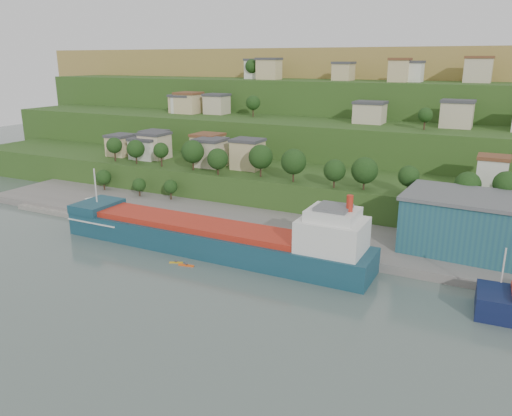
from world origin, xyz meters
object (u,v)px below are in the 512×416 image
Objects in this scene: caravan at (94,204)px; kayak_orange at (186,265)px; cargo_ship_near at (219,240)px; warehouse at (477,224)px.

caravan is 50.81m from kayak_orange.
cargo_ship_near is at bearing 66.36° from kayak_orange.
kayak_orange is at bearing -6.43° from caravan.
kayak_orange is (46.29, -20.81, -2.32)m from caravan.
cargo_ship_near is 57.34m from warehouse.
caravan is (-101.60, -10.50, -5.85)m from warehouse.
cargo_ship_near is at bearing 4.97° from caravan.
cargo_ship_near reaches higher than warehouse.
cargo_ship_near is 10.45m from kayak_orange.
kayak_orange is (-55.31, -31.31, -8.17)m from warehouse.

